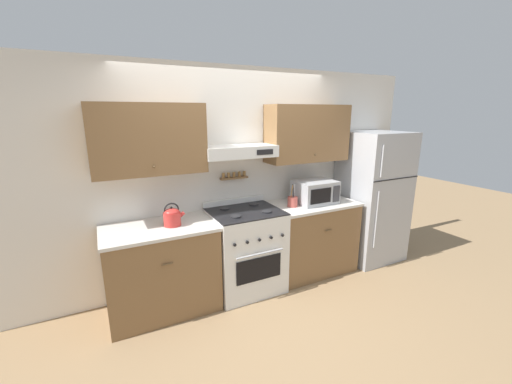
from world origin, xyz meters
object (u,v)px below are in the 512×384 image
(microwave, at_px, (315,192))
(utensil_crock, at_px, (293,201))
(tea_kettle, at_px, (172,216))
(refrigerator, at_px, (372,197))
(stove_range, at_px, (246,250))

(microwave, bearing_deg, utensil_crock, -177.02)
(tea_kettle, relative_size, microwave, 0.48)
(refrigerator, relative_size, microwave, 3.62)
(tea_kettle, bearing_deg, stove_range, 0.55)
(microwave, relative_size, utensil_crock, 1.79)
(stove_range, distance_m, utensil_crock, 0.81)
(refrigerator, distance_m, microwave, 0.99)
(tea_kettle, distance_m, utensil_crock, 1.44)
(microwave, height_order, utensil_crock, microwave)
(utensil_crock, bearing_deg, stove_range, 179.30)
(refrigerator, height_order, tea_kettle, refrigerator)
(microwave, xyz_separation_m, utensil_crock, (-0.34, -0.02, -0.07))
(refrigerator, xyz_separation_m, microwave, (-0.97, 0.04, 0.17))
(tea_kettle, distance_m, microwave, 1.79)
(utensil_crock, bearing_deg, refrigerator, -0.80)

